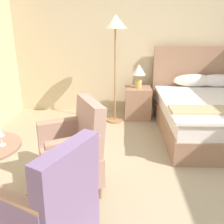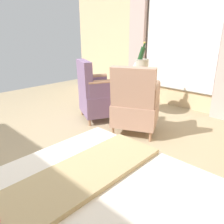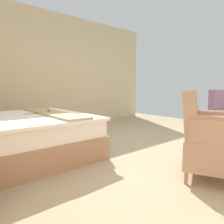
% 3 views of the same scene
% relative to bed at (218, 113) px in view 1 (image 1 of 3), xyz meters
% --- Properties ---
extents(ground_plane, '(7.13, 7.13, 0.00)m').
position_rel_bed_xyz_m(ground_plane, '(-0.84, -1.73, -0.34)').
color(ground_plane, tan).
extents(wall_headboard_side, '(5.67, 0.12, 2.91)m').
position_rel_bed_xyz_m(wall_headboard_side, '(-0.84, 1.14, 1.11)').
color(wall_headboard_side, '#CFB98F').
rests_on(wall_headboard_side, ground).
extents(bed, '(1.89, 2.06, 1.31)m').
position_rel_bed_xyz_m(bed, '(0.00, 0.00, 0.00)').
color(bed, '#A07558').
rests_on(bed, ground).
extents(nightstand, '(0.50, 0.44, 0.58)m').
position_rel_bed_xyz_m(nightstand, '(-1.24, 0.69, -0.05)').
color(nightstand, '#A07558').
rests_on(nightstand, ground).
extents(bedside_lamp, '(0.25, 0.25, 0.43)m').
position_rel_bed_xyz_m(bedside_lamp, '(-1.24, 0.69, 0.53)').
color(bedside_lamp, tan).
rests_on(bedside_lamp, nightstand).
extents(floor_lamp_brass, '(0.38, 0.38, 1.83)m').
position_rel_bed_xyz_m(floor_lamp_brass, '(-1.66, 0.46, 1.24)').
color(floor_lamp_brass, '#A37049').
rests_on(floor_lamp_brass, ground).
extents(wine_glass_near_edge, '(0.06, 0.06, 0.15)m').
position_rel_bed_xyz_m(wine_glass_near_edge, '(-2.55, -1.98, 0.50)').
color(wine_glass_near_edge, white).
rests_on(wine_glass_near_edge, side_table_round).
extents(armchair_by_window, '(0.77, 0.78, 0.98)m').
position_rel_bed_xyz_m(armchair_by_window, '(-2.05, -1.53, 0.09)').
color(armchair_by_window, '#A07558').
rests_on(armchair_by_window, ground).
extents(armchair_facing_bed, '(0.71, 0.75, 0.97)m').
position_rel_bed_xyz_m(armchair_facing_bed, '(-2.05, -2.36, 0.08)').
color(armchair_facing_bed, '#A07558').
rests_on(armchair_facing_bed, ground).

